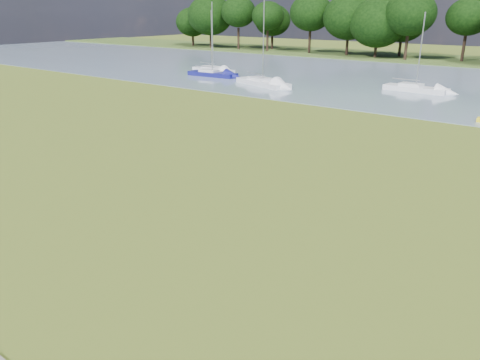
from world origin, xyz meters
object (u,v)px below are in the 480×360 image
Objects in this scene: sailboat_0 at (212,72)px; sailboat_2 at (415,87)px; sailboat_4 at (262,81)px; sailboat_6 at (213,69)px.

sailboat_0 is 1.02× the size of sailboat_2.
sailboat_0 is at bearing -167.34° from sailboat_2.
sailboat_0 is 9.90m from sailboat_4.
sailboat_0 is 25.60m from sailboat_2.
sailboat_2 is at bearing 12.86° from sailboat_6.
sailboat_6 is at bearing -174.92° from sailboat_2.
sailboat_0 is 0.86× the size of sailboat_4.
sailboat_4 is (9.63, -2.28, -0.00)m from sailboat_0.
sailboat_0 is at bearing -39.58° from sailboat_6.
sailboat_6 is at bearing 125.88° from sailboat_0.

